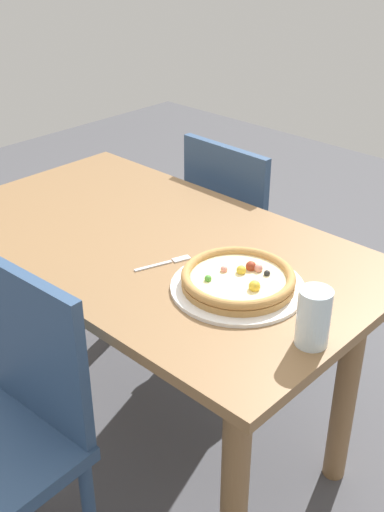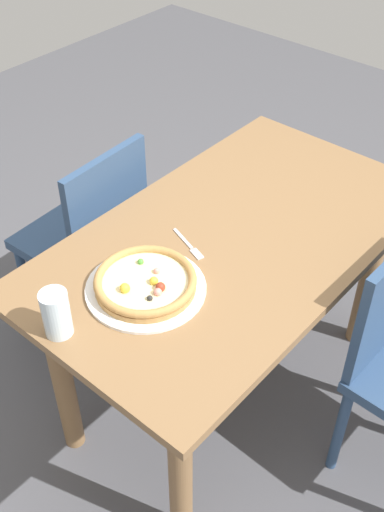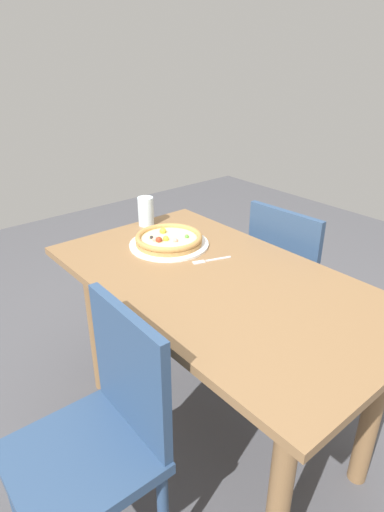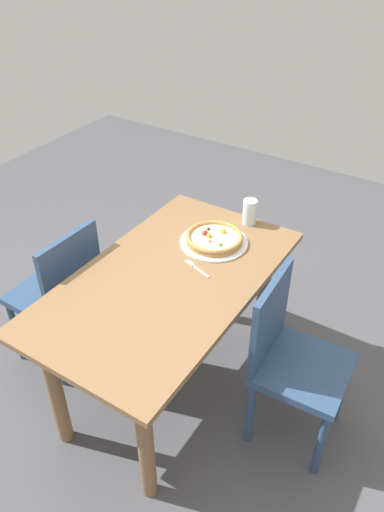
{
  "view_description": "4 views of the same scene",
  "coord_description": "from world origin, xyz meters",
  "px_view_note": "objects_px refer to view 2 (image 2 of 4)",
  "views": [
    {
      "loc": [
        1.21,
        -1.1,
        1.61
      ],
      "look_at": [
        0.18,
        -0.02,
        0.77
      ],
      "focal_mm": 44.14,
      "sensor_mm": 36.0,
      "label": 1
    },
    {
      "loc": [
        1.25,
        0.9,
        2.0
      ],
      "look_at": [
        0.18,
        -0.02,
        0.77
      ],
      "focal_mm": 44.16,
      "sensor_mm": 36.0,
      "label": 2
    },
    {
      "loc": [
        -1.01,
        0.97,
        1.52
      ],
      "look_at": [
        0.18,
        -0.02,
        0.77
      ],
      "focal_mm": 30.02,
      "sensor_mm": 36.0,
      "label": 3
    },
    {
      "loc": [
        -1.44,
        -1.05,
        2.18
      ],
      "look_at": [
        0.18,
        -0.02,
        0.77
      ],
      "focal_mm": 34.65,
      "sensor_mm": 36.0,
      "label": 4
    }
  ],
  "objects_px": {
    "dining_table": "(232,266)",
    "fork": "(190,246)",
    "plate": "(146,288)",
    "drinking_glass": "(56,313)",
    "chair_near": "(90,236)",
    "pizza": "(145,282)"
  },
  "relations": [
    {
      "from": "pizza",
      "to": "fork",
      "type": "relative_size",
      "value": 1.8
    },
    {
      "from": "dining_table",
      "to": "plate",
      "type": "bearing_deg",
      "value": -6.05
    },
    {
      "from": "dining_table",
      "to": "plate",
      "type": "xyz_separation_m",
      "value": [
        0.36,
        -0.04,
        0.14
      ]
    },
    {
      "from": "plate",
      "to": "pizza",
      "type": "distance_m",
      "value": 0.03
    },
    {
      "from": "pizza",
      "to": "drinking_glass",
      "type": "bearing_deg",
      "value": -13.29
    },
    {
      "from": "dining_table",
      "to": "fork",
      "type": "relative_size",
      "value": 8.45
    },
    {
      "from": "plate",
      "to": "fork",
      "type": "bearing_deg",
      "value": -172.46
    },
    {
      "from": "chair_near",
      "to": "fork",
      "type": "distance_m",
      "value": 0.6
    },
    {
      "from": "chair_near",
      "to": "drinking_glass",
      "type": "distance_m",
      "value": 0.8
    },
    {
      "from": "pizza",
      "to": "fork",
      "type": "bearing_deg",
      "value": -172.36
    },
    {
      "from": "plate",
      "to": "drinking_glass",
      "type": "xyz_separation_m",
      "value": [
        0.26,
        -0.06,
        0.06
      ]
    },
    {
      "from": "pizza",
      "to": "fork",
      "type": "xyz_separation_m",
      "value": [
        -0.23,
        -0.03,
        -0.03
      ]
    },
    {
      "from": "dining_table",
      "to": "drinking_glass",
      "type": "height_order",
      "value": "drinking_glass"
    },
    {
      "from": "chair_near",
      "to": "pizza",
      "type": "xyz_separation_m",
      "value": [
        0.26,
        0.57,
        0.3
      ]
    },
    {
      "from": "dining_table",
      "to": "plate",
      "type": "height_order",
      "value": "plate"
    },
    {
      "from": "dining_table",
      "to": "chair_near",
      "type": "distance_m",
      "value": 0.63
    },
    {
      "from": "dining_table",
      "to": "pizza",
      "type": "xyz_separation_m",
      "value": [
        0.36,
        -0.04,
        0.16
      ]
    },
    {
      "from": "drinking_glass",
      "to": "pizza",
      "type": "bearing_deg",
      "value": 166.71
    },
    {
      "from": "pizza",
      "to": "drinking_glass",
      "type": "xyz_separation_m",
      "value": [
        0.26,
        -0.06,
        0.04
      ]
    },
    {
      "from": "pizza",
      "to": "drinking_glass",
      "type": "distance_m",
      "value": 0.27
    },
    {
      "from": "drinking_glass",
      "to": "fork",
      "type": "bearing_deg",
      "value": 176.25
    },
    {
      "from": "chair_near",
      "to": "drinking_glass",
      "type": "xyz_separation_m",
      "value": [
        0.53,
        0.5,
        0.34
      ]
    }
  ]
}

